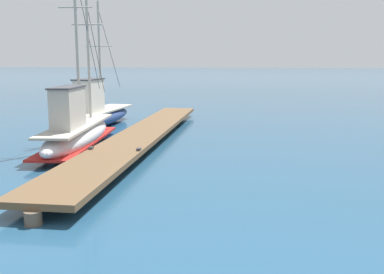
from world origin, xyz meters
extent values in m
cube|color=brown|center=(-5.18, 13.85, 0.37)|extent=(2.43, 18.41, 0.16)
cylinder|color=brown|center=(-4.86, 4.67, 0.15)|extent=(0.36, 0.36, 0.29)
cylinder|color=brown|center=(-5.02, 9.26, 0.15)|extent=(0.36, 0.36, 0.29)
cylinder|color=brown|center=(-5.18, 13.85, 0.15)|extent=(0.36, 0.36, 0.29)
cylinder|color=brown|center=(-5.34, 18.43, 0.15)|extent=(0.36, 0.36, 0.29)
cylinder|color=brown|center=(-5.49, 23.02, 0.15)|extent=(0.36, 0.36, 0.29)
cube|color=#333338|center=(-5.85, 10.15, 0.49)|extent=(0.13, 0.20, 0.08)
cube|color=#333338|center=(-4.25, 10.21, 0.49)|extent=(0.13, 0.20, 0.08)
ellipsoid|color=navy|center=(-8.66, 18.00, 0.40)|extent=(1.72, 7.34, 0.81)
cube|color=#B2AD9E|center=(-8.66, 18.00, 0.77)|extent=(1.52, 6.61, 0.08)
cube|color=silver|center=(-8.68, 16.90, 1.60)|extent=(0.87, 1.88, 1.58)
cube|color=#3D3D42|center=(-8.68, 16.90, 2.42)|extent=(0.94, 2.03, 0.06)
cylinder|color=#B2ADA3|center=(-8.65, 18.37, 3.51)|extent=(0.11, 0.11, 5.41)
cylinder|color=#B2ADA3|center=(-8.65, 18.37, 4.02)|extent=(1.41, 0.09, 0.06)
cylinder|color=#333338|center=(-8.62, 19.83, 3.78)|extent=(0.08, 2.81, 4.00)
ellipsoid|color=silver|center=(-7.29, 12.38, 0.47)|extent=(2.35, 7.15, 0.94)
cube|color=#B2AD9E|center=(-7.29, 12.38, 0.90)|extent=(2.08, 6.43, 0.08)
cube|color=#B21E19|center=(-7.29, 12.38, 0.26)|extent=(2.34, 7.02, 0.08)
cube|color=#B7B2A8|center=(-7.15, 11.33, 1.64)|extent=(0.98, 2.05, 1.41)
cube|color=#3D3D42|center=(-7.15, 11.33, 2.38)|extent=(1.05, 2.22, 0.06)
cylinder|color=#B2ADA3|center=(-7.34, 12.73, 4.03)|extent=(0.11, 0.11, 6.18)
cylinder|color=#B2ADA3|center=(-7.34, 12.73, 5.25)|extent=(1.28, 0.23, 0.06)
cylinder|color=#333338|center=(-7.56, 14.38, 4.34)|extent=(0.45, 3.19, 4.57)
cylinder|color=#B2ADA3|center=(-7.55, 14.29, 3.42)|extent=(0.11, 0.11, 4.97)
cylinder|color=#B2ADA3|center=(-7.55, 14.29, 4.75)|extent=(1.28, 0.23, 0.06)
cylinder|color=#333338|center=(-7.73, 15.62, 3.67)|extent=(0.37, 2.56, 3.68)
camera|label=1|loc=(-0.22, -3.25, 3.32)|focal=41.36mm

